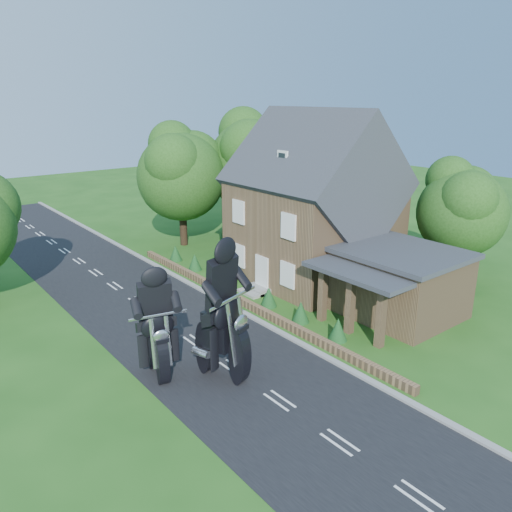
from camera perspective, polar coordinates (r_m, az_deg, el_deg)
ground at (r=21.35m, az=-2.72°, el=-12.67°), size 120.00×120.00×0.00m
road at (r=21.35m, az=-2.72°, el=-12.65°), size 7.00×80.00×0.02m
kerb at (r=23.36m, az=4.67°, el=-9.69°), size 0.30×80.00×0.12m
garden_wall at (r=27.14m, az=-1.53°, el=-5.23°), size 0.30×22.00×0.40m
house at (r=30.50m, az=6.63°, el=5.44°), size 9.54×8.64×10.24m
annex at (r=26.55m, az=15.85°, el=-2.84°), size 7.05×5.94×3.44m
tree_annex_side at (r=32.21m, az=22.70°, el=5.47°), size 5.64×5.20×7.48m
tree_house_right at (r=36.54m, az=10.70°, el=8.65°), size 6.51×6.00×8.40m
tree_behind_house at (r=40.10m, az=0.14°, el=11.25°), size 7.81×7.20×10.08m
tree_behind_left at (r=37.58m, az=-8.12°, el=9.87°), size 6.94×6.40×9.16m
shrub_a at (r=23.58m, az=9.34°, el=-8.27°), size 0.90×0.90×1.10m
shrub_b at (r=25.15m, az=5.13°, el=-6.37°), size 0.90×0.90×1.10m
shrub_c at (r=26.86m, az=1.46°, el=-4.68°), size 0.90×0.90×1.10m
shrub_d at (r=30.60m, az=-4.55°, el=-1.85°), size 0.90×0.90×1.10m
shrub_e at (r=32.60m, az=-7.01°, el=-0.68°), size 0.90×0.90×1.10m
shrub_f at (r=34.66m, az=-9.18°, el=0.35°), size 0.90×0.90×1.10m
motorcycle_lead at (r=20.34m, az=-3.76°, el=-11.49°), size 1.03×1.95×1.76m
motorcycle_follow at (r=20.81m, az=-11.04°, el=-11.64°), size 0.73×1.57×1.42m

